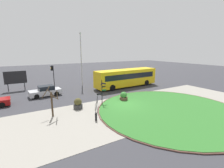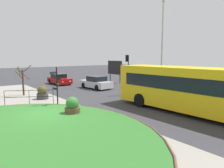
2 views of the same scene
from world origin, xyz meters
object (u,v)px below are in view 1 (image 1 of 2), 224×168
Objects in this scene: lamppost_tall at (81,58)px; billboard_left at (15,78)px; car_near_lane at (46,91)px; planter_near_signpost at (124,97)px; street_tree_bare at (52,102)px; bollard_foreground at (96,117)px; signpost_directional at (102,90)px; planter_kerbside at (78,104)px; bus_yellow at (126,77)px; traffic_light_near at (53,72)px.

lamppost_tall reaches higher than billboard_left.
car_near_lane is 3.73× the size of planter_near_signpost.
planter_near_signpost is at bearing 4.29° from street_tree_bare.
billboard_left is at bearing 132.20° from planter_near_signpost.
signpost_directional is at bearing 55.96° from bollard_foreground.
signpost_directional reaches higher than planter_kerbside.
bus_yellow is at bearing 171.35° from car_near_lane.
lamppost_tall reaches higher than bollard_foreground.
street_tree_bare reaches higher than planter_near_signpost.
bus_yellow is 7.95m from planter_near_signpost.
billboard_left reaches higher than signpost_directional.
billboard_left is (-3.43, 5.54, 1.36)m from car_near_lane.
car_near_lane reaches higher than planter_kerbside.
bollard_foreground is (-2.66, -3.93, -1.24)m from signpost_directional.
billboard_left is at bearing 114.19° from planter_kerbside.
planter_kerbside is at bearing -178.25° from signpost_directional.
bus_yellow is (7.77, 5.92, -0.04)m from signpost_directional.
traffic_light_near is (-0.87, 14.20, 2.41)m from bollard_foreground.
bus_yellow is 2.98× the size of traffic_light_near.
car_near_lane is (-13.02, 1.05, -0.95)m from bus_yellow.
bollard_foreground is 17.59m from billboard_left.
traffic_light_near is at bearing 92.80° from planter_kerbside.
lamppost_tall is at bearing -156.53° from car_near_lane.
bollard_foreground is at bearing -84.62° from planter_kerbside.
planter_near_signpost is at bearing -5.32° from signpost_directional.
car_near_lane is at bearing 138.41° from planter_near_signpost.
traffic_light_near is at bearing 108.94° from signpost_directional.
bus_yellow is 10.16× the size of planter_near_signpost.
planter_near_signpost is (1.55, -10.69, -4.37)m from lamppost_tall.
traffic_light_near is at bearing 93.50° from bollard_foreground.
bollard_foreground is 0.28× the size of street_tree_bare.
traffic_light_near is at bearing -23.35° from billboard_left.
signpost_directional is 0.32× the size of lamppost_tall.
billboard_left is at bearing 124.74° from signpost_directional.
street_tree_bare is (-2.26, -11.19, -1.31)m from traffic_light_near.
bollard_foreground is 3.86m from planter_kerbside.
billboard_left reaches higher than bollard_foreground.
bus_yellow is at bearing 29.14° from planter_kerbside.
car_near_lane is at bearing 86.07° from street_tree_bare.
bus_yellow is 9.77× the size of planter_kerbside.
bollard_foreground is 0.69× the size of planter_kerbside.
planter_near_signpost is at bearing -47.62° from billboard_left.
bus_yellow is 8.47m from lamppost_tall.
lamppost_tall is 3.18× the size of street_tree_bare.
bollard_foreground is at bearing 99.32° from car_near_lane.
signpost_directional is 0.69× the size of car_near_lane.
planter_near_signpost is 0.39× the size of street_tree_bare.
traffic_light_near reaches higher than planter_near_signpost.
bollard_foreground is 11.21m from car_near_lane.
planter_kerbside is (-10.79, -6.02, -1.09)m from bus_yellow.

